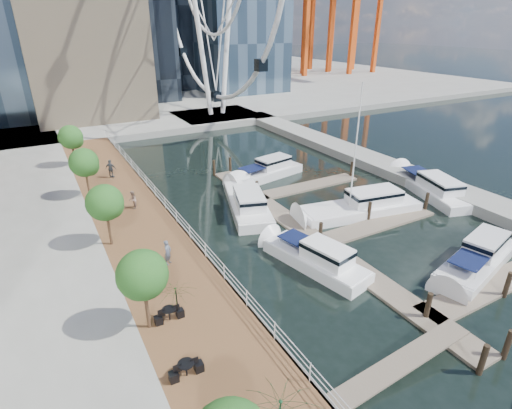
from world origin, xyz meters
name	(u,v)px	position (x,y,z in m)	size (l,w,h in m)	color
ground	(362,316)	(0.00, 0.00, 0.00)	(520.00, 520.00, 0.00)	black
boardwalk	(142,236)	(-9.00, 15.00, 0.50)	(6.00, 60.00, 1.00)	brown
seawall	(179,227)	(-6.00, 15.00, 0.50)	(0.25, 60.00, 1.00)	#595954
land_far	(90,87)	(0.00, 102.00, 0.50)	(200.00, 114.00, 1.00)	gray
breakwater	(372,161)	(20.00, 20.00, 0.50)	(4.00, 60.00, 1.00)	gray
pier	(217,117)	(14.00, 52.00, 0.50)	(14.00, 12.00, 1.00)	gray
railing	(176,216)	(-6.10, 15.00, 1.52)	(0.10, 60.00, 1.05)	white
floating_docks	(352,214)	(7.97, 9.98, 0.49)	(16.00, 34.00, 2.60)	#6D6051
port_cranes	(317,7)	(67.67, 95.67, 20.00)	(40.00, 52.00, 38.00)	#D84C14
street_trees	(105,203)	(-11.40, 14.00, 4.29)	(2.60, 42.60, 4.60)	#3F2B1C
cafe_tables	(212,399)	(-10.40, -2.00, 1.37)	(2.50, 13.70, 0.74)	black
yacht_foreground	(475,268)	(10.47, -0.09, 0.00)	(2.63, 9.80, 2.15)	silver
pedestrian_near	(168,252)	(-8.59, 9.42, 1.88)	(0.64, 0.42, 1.76)	#4A5262
pedestrian_mid	(133,200)	(-8.49, 19.41, 1.80)	(0.77, 0.60, 1.59)	#83675A
pedestrian_far	(111,169)	(-8.60, 28.18, 1.96)	(1.12, 0.47, 1.91)	#384046
moored_yachts	(357,218)	(8.65, 9.96, 0.00)	(24.16, 36.77, 11.50)	white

